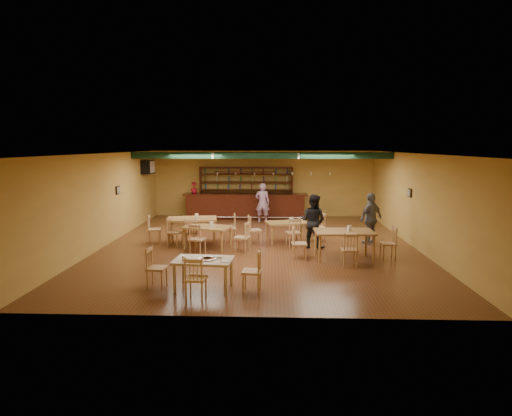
{
  "coord_description": "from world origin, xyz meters",
  "views": [
    {
      "loc": [
        0.45,
        -13.91,
        3.26
      ],
      "look_at": [
        -0.11,
        0.6,
        1.15
      ],
      "focal_mm": 30.47,
      "sensor_mm": 36.0,
      "label": 1
    }
  ],
  "objects_px": {
    "dining_table_d": "(344,245)",
    "patron_bar": "(262,203)",
    "bar_counter": "(245,206)",
    "dining_table_a": "(192,230)",
    "dining_table_c": "(207,238)",
    "dining_table_b": "(287,232)",
    "near_table": "(204,274)",
    "patron_right_a": "(313,221)"
  },
  "relations": [
    {
      "from": "bar_counter",
      "to": "dining_table_d",
      "type": "height_order",
      "value": "bar_counter"
    },
    {
      "from": "bar_counter",
      "to": "near_table",
      "type": "bearing_deg",
      "value": -92.12
    },
    {
      "from": "dining_table_d",
      "to": "patron_bar",
      "type": "xyz_separation_m",
      "value": [
        -2.48,
        5.96,
        0.42
      ]
    },
    {
      "from": "dining_table_a",
      "to": "near_table",
      "type": "distance_m",
      "value": 4.97
    },
    {
      "from": "patron_right_a",
      "to": "near_table",
      "type": "bearing_deg",
      "value": 86.96
    },
    {
      "from": "bar_counter",
      "to": "dining_table_d",
      "type": "bearing_deg",
      "value": -64.35
    },
    {
      "from": "near_table",
      "to": "patron_bar",
      "type": "bearing_deg",
      "value": 87.5
    },
    {
      "from": "dining_table_b",
      "to": "dining_table_c",
      "type": "xyz_separation_m",
      "value": [
        -2.55,
        -1.11,
        0.02
      ]
    },
    {
      "from": "patron_bar",
      "to": "patron_right_a",
      "type": "bearing_deg",
      "value": 115.46
    },
    {
      "from": "dining_table_a",
      "to": "dining_table_d",
      "type": "height_order",
      "value": "dining_table_d"
    },
    {
      "from": "dining_table_a",
      "to": "dining_table_b",
      "type": "xyz_separation_m",
      "value": [
        3.21,
        0.15,
        -0.07
      ]
    },
    {
      "from": "dining_table_a",
      "to": "near_table",
      "type": "xyz_separation_m",
      "value": [
        1.15,
        -4.83,
        -0.06
      ]
    },
    {
      "from": "bar_counter",
      "to": "dining_table_c",
      "type": "bearing_deg",
      "value": -98.45
    },
    {
      "from": "bar_counter",
      "to": "patron_right_a",
      "type": "relative_size",
      "value": 3.19
    },
    {
      "from": "patron_right_a",
      "to": "dining_table_a",
      "type": "bearing_deg",
      "value": 22.1
    },
    {
      "from": "dining_table_c",
      "to": "near_table",
      "type": "bearing_deg",
      "value": -65.57
    },
    {
      "from": "dining_table_d",
      "to": "patron_right_a",
      "type": "relative_size",
      "value": 0.97
    },
    {
      "from": "dining_table_d",
      "to": "near_table",
      "type": "bearing_deg",
      "value": -144.66
    },
    {
      "from": "dining_table_d",
      "to": "patron_bar",
      "type": "relative_size",
      "value": 0.99
    },
    {
      "from": "dining_table_a",
      "to": "dining_table_b",
      "type": "height_order",
      "value": "dining_table_a"
    },
    {
      "from": "dining_table_b",
      "to": "patron_bar",
      "type": "bearing_deg",
      "value": 88.63
    },
    {
      "from": "dining_table_a",
      "to": "patron_bar",
      "type": "bearing_deg",
      "value": 51.6
    },
    {
      "from": "dining_table_a",
      "to": "dining_table_c",
      "type": "height_order",
      "value": "dining_table_a"
    },
    {
      "from": "near_table",
      "to": "dining_table_a",
      "type": "bearing_deg",
      "value": 108.28
    },
    {
      "from": "bar_counter",
      "to": "dining_table_a",
      "type": "relative_size",
      "value": 3.34
    },
    {
      "from": "dining_table_c",
      "to": "patron_bar",
      "type": "relative_size",
      "value": 0.87
    },
    {
      "from": "dining_table_c",
      "to": "patron_right_a",
      "type": "height_order",
      "value": "patron_right_a"
    },
    {
      "from": "bar_counter",
      "to": "dining_table_c",
      "type": "height_order",
      "value": "bar_counter"
    },
    {
      "from": "dining_table_d",
      "to": "near_table",
      "type": "relative_size",
      "value": 1.27
    },
    {
      "from": "dining_table_d",
      "to": "dining_table_a",
      "type": "bearing_deg",
      "value": 154.46
    },
    {
      "from": "dining_table_c",
      "to": "dining_table_d",
      "type": "height_order",
      "value": "dining_table_d"
    },
    {
      "from": "dining_table_a",
      "to": "bar_counter",
      "type": "bearing_deg",
      "value": 64.24
    },
    {
      "from": "near_table",
      "to": "dining_table_c",
      "type": "bearing_deg",
      "value": 102.13
    },
    {
      "from": "near_table",
      "to": "dining_table_b",
      "type": "bearing_deg",
      "value": 72.43
    },
    {
      "from": "dining_table_d",
      "to": "patron_right_a",
      "type": "xyz_separation_m",
      "value": [
        -0.76,
        1.4,
        0.44
      ]
    },
    {
      "from": "dining_table_b",
      "to": "dining_table_d",
      "type": "distance_m",
      "value": 2.7
    },
    {
      "from": "bar_counter",
      "to": "dining_table_c",
      "type": "xyz_separation_m",
      "value": [
        -0.85,
        -5.7,
        -0.2
      ]
    },
    {
      "from": "patron_bar",
      "to": "near_table",
      "type": "bearing_deg",
      "value": 87.34
    },
    {
      "from": "dining_table_a",
      "to": "dining_table_c",
      "type": "distance_m",
      "value": 1.17
    },
    {
      "from": "dining_table_b",
      "to": "patron_right_a",
      "type": "distance_m",
      "value": 1.24
    },
    {
      "from": "dining_table_a",
      "to": "patron_bar",
      "type": "height_order",
      "value": "patron_bar"
    },
    {
      "from": "dining_table_c",
      "to": "near_table",
      "type": "relative_size",
      "value": 1.11
    }
  ]
}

